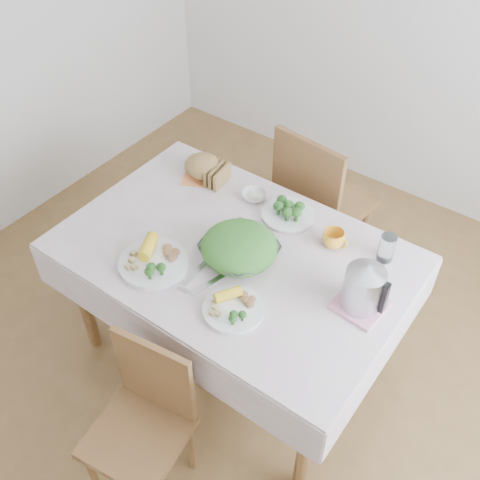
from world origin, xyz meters
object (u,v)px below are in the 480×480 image
Objects in this scene: dinner_plate_left at (154,264)px; electric_kettle at (364,286)px; dining_table at (234,307)px; salad_bowl at (239,251)px; chair_near at (135,428)px; chair_far at (324,204)px; yellow_mug at (333,239)px; dinner_plate_right at (233,309)px.

electric_kettle is at bearing 21.34° from dinner_plate_left.
salad_bowl reaches higher than dining_table.
dinner_plate_left is at bearing -165.18° from electric_kettle.
chair_near is 1.04m from electric_kettle.
chair_far is 9.74× the size of yellow_mug.
dining_table is 5.75× the size of dinner_plate_right.
salad_bowl reaches higher than dinner_plate_right.
dinner_plate_right is (0.11, 0.49, 0.31)m from chair_near.
chair_far is (-0.08, 1.60, -0.00)m from chair_near.
electric_kettle reaches higher than yellow_mug.
chair_far is 1.16m from dinner_plate_right.
yellow_mug is at bearing 76.75° from dinner_plate_right.
chair_near is at bearing -102.88° from yellow_mug.
chair_far is at bearing 84.42° from chair_near.
dinner_plate_right is at bearing -0.03° from dinner_plate_left.
dinner_plate_left reaches higher than dinner_plate_right.
yellow_mug reaches higher than salad_bowl.
dinner_plate_right is (0.19, -1.10, 0.31)m from chair_far.
yellow_mug is at bearing 127.23° from chair_far.
dinner_plate_right is at bearing 106.66° from chair_far.
chair_near is at bearing -57.83° from dinner_plate_left.
salad_bowl is 1.42× the size of electric_kettle.
yellow_mug is (0.24, 1.05, 0.34)m from chair_near.
yellow_mug reaches higher than dinner_plate_right.
yellow_mug is (0.55, 0.55, 0.03)m from dinner_plate_left.
dining_table is 0.43m from salad_bowl.
salad_bowl is 0.37m from dinner_plate_left.
chair_near is at bearing -83.14° from dining_table.
dining_table is at bearing 96.12° from chair_far.
dining_table is at bearing 88.36° from chair_near.
chair_far reaches higher than dinner_plate_right.
dinner_plate_left is (-0.27, -0.25, -0.03)m from salad_bowl.
chair_far reaches higher than dinner_plate_left.
dinner_plate_left is at bearing -136.64° from salad_bowl.
dining_table is at bearing 126.46° from dinner_plate_right.
yellow_mug is (0.13, 0.56, 0.03)m from dinner_plate_right.
dinner_plate_left is 1.37× the size of electric_kettle.
chair_near reaches higher than yellow_mug.
yellow_mug is (0.29, 0.30, 0.00)m from salad_bowl.
electric_kettle reaches higher than chair_far.
chair_far is 0.92m from salad_bowl.
salad_bowl is at bearing 85.00° from chair_near.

